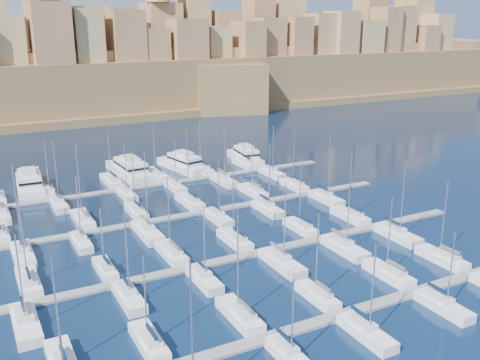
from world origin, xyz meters
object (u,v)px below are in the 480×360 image
motor_yacht_a (30,182)px  motor_yacht_c (183,163)px  sailboat_4 (389,274)px  motor_yacht_d (245,156)px  motor_yacht_b (130,169)px  sailboat_2 (240,315)px

motor_yacht_a → motor_yacht_c: size_ratio=1.05×
sailboat_4 → motor_yacht_d: (13.33, 69.71, 0.99)m
motor_yacht_c → motor_yacht_d: 17.81m
motor_yacht_c → motor_yacht_d: size_ratio=1.11×
motor_yacht_b → motor_yacht_d: 31.54m
sailboat_2 → motor_yacht_c: bearing=73.6°
motor_yacht_a → motor_yacht_c: (37.14, -0.60, 0.00)m
motor_yacht_d → motor_yacht_b: bearing=176.5°
sailboat_4 → motor_yacht_a: bearing=120.4°
sailboat_4 → motor_yacht_a: sailboat_4 is taller
motor_yacht_a → motor_yacht_d: (54.94, -1.30, 0.00)m
sailboat_2 → motor_yacht_b: (7.01, 71.56, 0.97)m
motor_yacht_b → motor_yacht_d: (31.48, -1.94, -0.00)m
motor_yacht_a → motor_yacht_c: bearing=-0.9°
motor_yacht_c → motor_yacht_d: bearing=-2.3°
motor_yacht_b → motor_yacht_d: same height
motor_yacht_a → motor_yacht_b: size_ratio=0.94×
motor_yacht_d → motor_yacht_c: bearing=177.7°
sailboat_2 → motor_yacht_a: bearing=103.1°
motor_yacht_b → sailboat_4: bearing=-75.8°
motor_yacht_c → motor_yacht_d: (17.79, -0.71, -0.00)m
sailboat_2 → motor_yacht_b: size_ratio=0.76×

